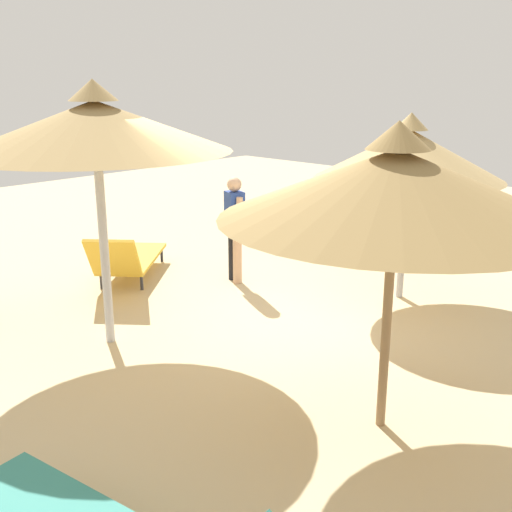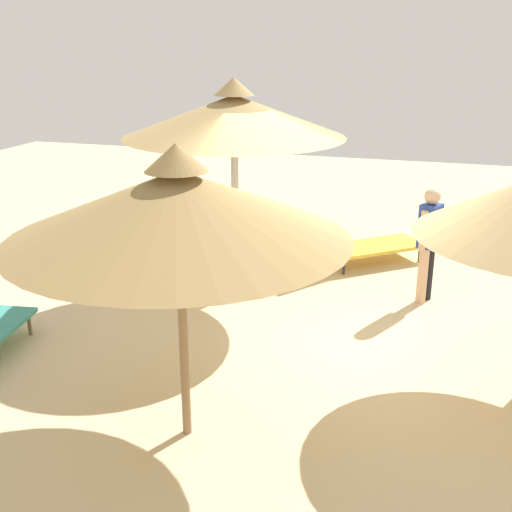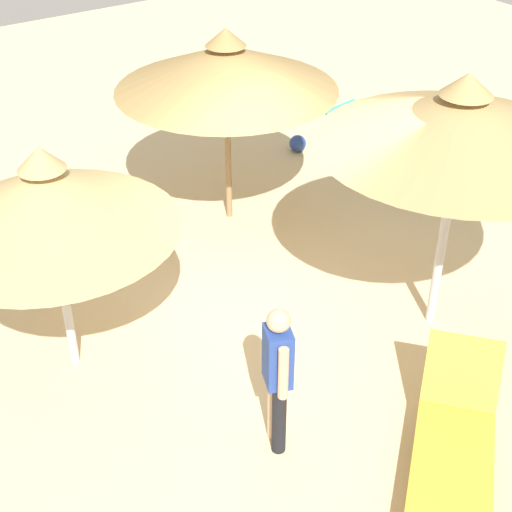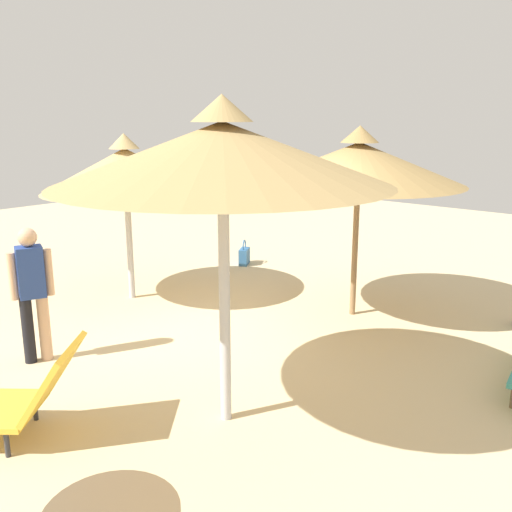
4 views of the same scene
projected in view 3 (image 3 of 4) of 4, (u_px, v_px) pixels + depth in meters
ground at (272, 306)px, 8.86m from camera, size 24.00×24.00×0.10m
parasol_umbrella_edge at (47, 199)px, 6.93m from camera, size 2.44×2.44×2.47m
parasol_umbrella_back at (226, 67)px, 9.30m from camera, size 2.79×2.79×2.59m
parasol_umbrella_center at (462, 121)px, 7.24m from camera, size 2.85×2.85×2.89m
lounge_chair_near_right at (455, 445)px, 6.60m from camera, size 1.82×1.99×0.86m
lounge_chair_front at (387, 151)px, 11.39m from camera, size 2.24×0.98×0.78m
person_standing_far_left at (278, 372)px, 6.59m from camera, size 0.44×0.31×1.54m
beach_ball at (298, 143)px, 12.06m from camera, size 0.27×0.27×0.27m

